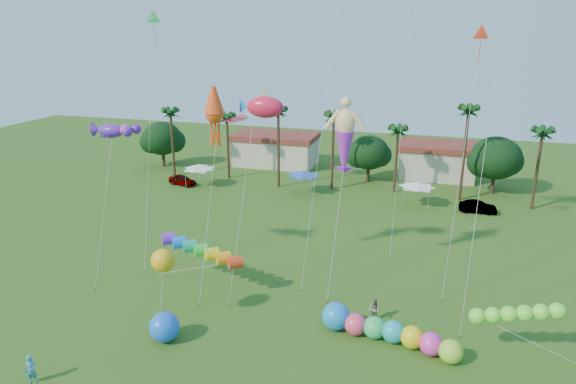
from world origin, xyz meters
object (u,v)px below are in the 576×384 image
(car_b, at_px, (478,207))
(spectator_b, at_px, (374,310))
(caterpillar_inflatable, at_px, (384,331))
(spectator_a, at_px, (31,370))
(blue_ball, at_px, (164,327))
(car_a, at_px, (182,180))

(car_b, distance_m, spectator_b, 27.55)
(spectator_b, relative_size, caterpillar_inflatable, 0.18)
(spectator_a, xyz_separation_m, blue_ball, (5.32, 6.15, 0.10))
(spectator_b, height_order, blue_ball, blue_ball)
(car_b, relative_size, blue_ball, 2.03)
(car_a, xyz_separation_m, spectator_b, (29.18, -26.43, 0.21))
(spectator_b, bearing_deg, spectator_a, -109.43)
(car_a, height_order, spectator_b, spectator_b)
(spectator_a, relative_size, spectator_b, 1.03)
(car_a, xyz_separation_m, blue_ball, (16.04, -32.91, 0.34))
(car_b, xyz_separation_m, blue_ball, (-21.46, -32.75, 0.33))
(blue_ball, bearing_deg, spectator_b, 26.26)
(car_a, bearing_deg, spectator_b, -117.43)
(car_a, relative_size, spectator_b, 2.25)
(spectator_a, bearing_deg, car_b, 35.58)
(car_a, xyz_separation_m, car_b, (37.50, -0.16, 0.00))
(caterpillar_inflatable, bearing_deg, spectator_a, -140.81)
(spectator_b, bearing_deg, blue_ball, -117.55)
(spectator_a, height_order, spectator_b, spectator_a)
(car_a, relative_size, spectator_a, 2.18)
(blue_ball, bearing_deg, car_a, 115.98)
(car_b, relative_size, spectator_a, 2.26)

